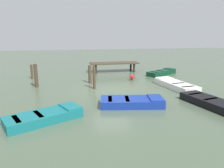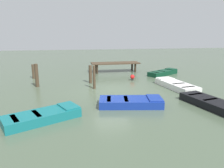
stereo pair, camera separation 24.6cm
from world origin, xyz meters
name	(u,v)px [view 1 (the left image)]	position (x,y,z in m)	size (l,w,h in m)	color
ground_plane	(112,89)	(0.00, 0.00, 0.00)	(80.00, 80.00, 0.00)	#475642
dock_segment	(114,64)	(1.64, 6.61, 0.83)	(4.86, 1.61, 0.95)	#423323
rowboat_blue	(132,102)	(0.32, -3.64, 0.22)	(3.46, 1.92, 0.46)	navy
rowboat_white	(175,85)	(4.50, -0.60, 0.22)	(1.74, 3.80, 0.46)	silver
rowboat_dark_green	(162,72)	(5.71, 4.16, 0.22)	(3.43, 2.57, 0.46)	#0C3823
rowboat_teal	(45,116)	(-4.01, -4.77, 0.22)	(3.42, 2.49, 0.46)	#14666B
rowboat_black	(215,104)	(4.41, -4.86, 0.22)	(1.97, 4.02, 0.46)	black
mooring_piling_mid_left	(36,76)	(-5.20, 1.62, 0.84)	(0.26, 0.26, 1.67)	#423323
mooring_piling_far_right	(90,74)	(-1.30, 2.13, 0.70)	(0.25, 0.25, 1.39)	#423323
mooring_piling_near_right	(32,72)	(-5.98, 4.76, 0.61)	(0.19, 0.19, 1.22)	#423323
mooring_piling_near_left	(94,77)	(-1.20, 0.28, 0.81)	(0.19, 0.19, 1.62)	#423323
marker_buoy	(132,77)	(2.19, 2.39, 0.29)	(0.36, 0.36, 0.48)	#262626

